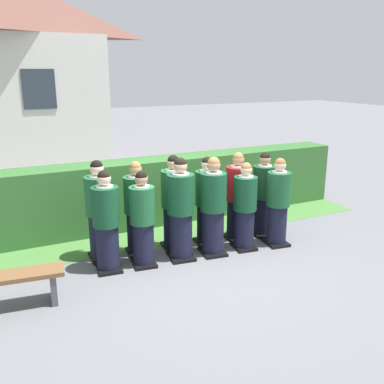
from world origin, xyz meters
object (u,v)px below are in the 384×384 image
(student_rear_row_5, at_px, (263,196))
(student_rear_row_0, at_px, (99,213))
(student_rear_row_3, at_px, (207,203))
(student_in_red_blazer, at_px, (237,199))
(student_front_row_3, at_px, (213,209))
(student_front_row_5, at_px, (278,204))
(student_rear_row_1, at_px, (137,211))
(student_front_row_1, at_px, (143,222))
(student_front_row_4, at_px, (245,209))
(wooden_bench, at_px, (8,284))
(student_front_row_0, at_px, (106,224))
(student_front_row_2, at_px, (181,211))
(student_rear_row_2, at_px, (174,205))

(student_rear_row_5, bearing_deg, student_rear_row_0, 174.28)
(student_rear_row_3, bearing_deg, student_in_red_blazer, -4.62)
(student_front_row_3, bearing_deg, student_front_row_5, -6.99)
(student_rear_row_1, bearing_deg, student_front_row_1, -98.29)
(student_front_row_4, bearing_deg, student_rear_row_5, 30.74)
(student_front_row_1, relative_size, student_rear_row_1, 0.96)
(wooden_bench, bearing_deg, student_front_row_5, 2.80)
(student_front_row_3, distance_m, student_rear_row_0, 1.85)
(student_front_row_0, xyz_separation_m, student_front_row_4, (2.35, -0.22, -0.03))
(student_rear_row_5, xyz_separation_m, wooden_bench, (-4.48, -0.71, -0.40))
(student_front_row_2, distance_m, student_front_row_5, 1.79)
(student_front_row_0, xyz_separation_m, student_rear_row_0, (0.02, 0.48, 0.03))
(student_front_row_5, bearing_deg, student_rear_row_1, 163.30)
(student_rear_row_0, bearing_deg, student_rear_row_3, -6.60)
(wooden_bench, bearing_deg, student_in_red_blazer, 10.83)
(student_rear_row_0, xyz_separation_m, student_rear_row_3, (1.85, -0.21, -0.03))
(wooden_bench, bearing_deg, student_front_row_3, 6.48)
(student_front_row_5, distance_m, student_rear_row_2, 1.82)
(student_front_row_1, relative_size, student_front_row_4, 1.00)
(student_front_row_5, bearing_deg, student_front_row_3, 173.01)
(student_front_row_4, distance_m, student_rear_row_1, 1.83)
(student_front_row_4, bearing_deg, student_rear_row_0, 163.39)
(student_rear_row_1, distance_m, student_in_red_blazer, 1.85)
(student_in_red_blazer, bearing_deg, student_front_row_4, -105.11)
(student_front_row_1, bearing_deg, student_in_red_blazer, 8.46)
(student_front_row_2, distance_m, student_front_row_4, 1.16)
(student_front_row_0, bearing_deg, wooden_bench, -159.82)
(student_front_row_3, bearing_deg, student_rear_row_5, 15.49)
(student_front_row_1, height_order, student_rear_row_1, student_rear_row_1)
(student_front_row_5, height_order, student_rear_row_3, student_rear_row_3)
(student_front_row_2, bearing_deg, student_front_row_3, -7.77)
(student_front_row_1, height_order, student_front_row_3, student_front_row_3)
(student_rear_row_2, distance_m, student_rear_row_5, 1.75)
(student_front_row_2, bearing_deg, student_rear_row_5, 8.55)
(student_front_row_3, distance_m, wooden_bench, 3.27)
(student_front_row_5, relative_size, student_rear_row_0, 0.95)
(student_rear_row_0, relative_size, student_rear_row_2, 1.00)
(student_rear_row_3, bearing_deg, student_rear_row_1, 174.50)
(student_rear_row_1, height_order, student_rear_row_3, student_rear_row_1)
(student_in_red_blazer, relative_size, wooden_bench, 1.13)
(student_front_row_0, bearing_deg, student_rear_row_2, 14.72)
(student_front_row_0, relative_size, wooden_bench, 1.11)
(student_rear_row_2, bearing_deg, student_rear_row_5, -5.15)
(student_front_row_5, bearing_deg, student_front_row_2, 172.77)
(student_front_row_5, bearing_deg, student_rear_row_2, 158.89)
(student_front_row_1, xyz_separation_m, student_rear_row_3, (1.32, 0.33, 0.03))
(student_front_row_5, bearing_deg, student_rear_row_0, 164.85)
(student_front_row_0, relative_size, student_rear_row_0, 0.96)
(student_rear_row_3, bearing_deg, student_rear_row_5, -4.28)
(student_front_row_3, distance_m, student_front_row_5, 1.22)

